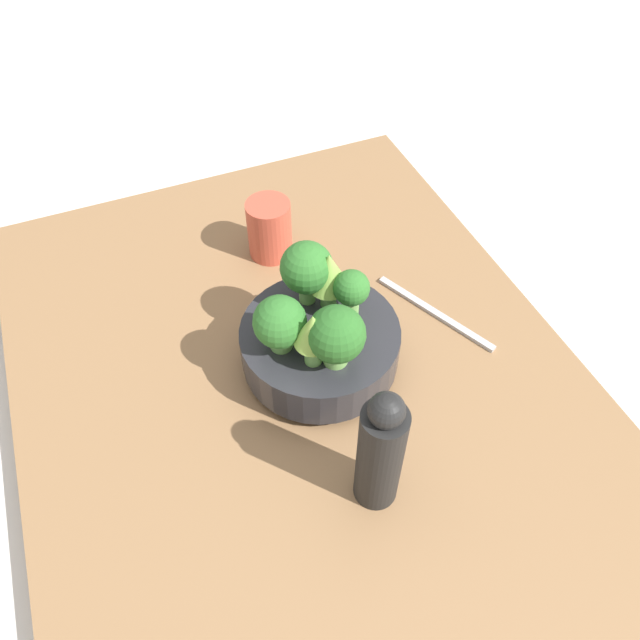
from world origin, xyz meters
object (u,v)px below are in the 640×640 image
object	(u,v)px
pepper_mill	(380,452)
fork	(435,313)
cup	(269,229)
bowl	(320,345)

from	to	relation	value
pepper_mill	fork	bearing A→B (deg)	-43.12
cup	pepper_mill	bearing A→B (deg)	176.70
fork	pepper_mill	bearing A→B (deg)	136.88
cup	pepper_mill	size ratio (longest dim) A/B	0.50
bowl	fork	bearing A→B (deg)	-83.89
bowl	pepper_mill	distance (m)	0.20
bowl	cup	size ratio (longest dim) A/B	2.18
cup	pepper_mill	distance (m)	0.42
bowl	cup	world-z (taller)	cup
pepper_mill	fork	distance (m)	0.30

